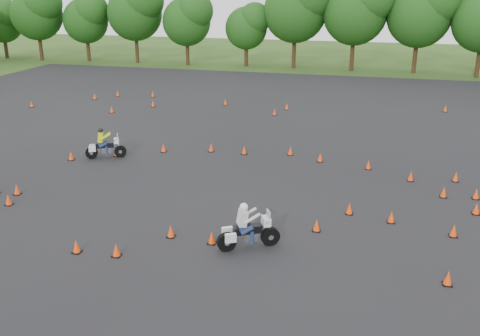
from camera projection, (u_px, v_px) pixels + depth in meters
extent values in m
plane|color=#2D5119|center=(213.00, 232.00, 20.06)|extent=(140.00, 140.00, 0.00)
plane|color=black|center=(250.00, 178.00, 25.54)|extent=(62.00, 62.00, 0.00)
cone|color=#FF430A|center=(17.00, 190.00, 23.53)|extent=(0.26, 0.26, 0.45)
cone|color=#FF430A|center=(31.00, 104.00, 39.90)|extent=(0.26, 0.26, 0.45)
cone|color=#FF430A|center=(153.00, 104.00, 40.04)|extent=(0.26, 0.26, 0.45)
cone|color=#FF430A|center=(211.00, 148.00, 29.47)|extent=(0.26, 0.26, 0.45)
cone|color=#FF430A|center=(95.00, 97.00, 42.59)|extent=(0.26, 0.26, 0.45)
cone|color=#FF430A|center=(8.00, 200.00, 22.42)|extent=(0.26, 0.26, 0.45)
cone|color=#FF430A|center=(454.00, 231.00, 19.64)|extent=(0.26, 0.26, 0.45)
cone|color=#FF430A|center=(476.00, 194.00, 23.05)|extent=(0.26, 0.26, 0.45)
cone|color=#FF430A|center=(274.00, 112.00, 37.49)|extent=(0.26, 0.26, 0.45)
cone|color=#FF430A|center=(163.00, 148.00, 29.41)|extent=(0.26, 0.26, 0.45)
cone|color=#FF430A|center=(112.00, 110.00, 38.24)|extent=(0.26, 0.26, 0.45)
cone|color=#FF430A|center=(369.00, 165.00, 26.72)|extent=(0.26, 0.26, 0.45)
cone|color=#FF430A|center=(76.00, 247.00, 18.47)|extent=(0.26, 0.26, 0.45)
cone|color=#FF430A|center=(448.00, 278.00, 16.50)|extent=(0.26, 0.26, 0.45)
cone|color=#FF430A|center=(320.00, 158.00, 27.81)|extent=(0.26, 0.26, 0.45)
cone|color=#FF430A|center=(476.00, 209.00, 21.53)|extent=(0.26, 0.26, 0.45)
cone|color=#FF430A|center=(411.00, 176.00, 25.14)|extent=(0.26, 0.26, 0.45)
cone|color=#FF430A|center=(445.00, 109.00, 38.50)|extent=(0.26, 0.26, 0.45)
cone|color=#FF430A|center=(116.00, 152.00, 28.71)|extent=(0.26, 0.26, 0.45)
cone|color=#FF430A|center=(225.00, 102.00, 40.62)|extent=(0.26, 0.26, 0.45)
cone|color=#FF430A|center=(116.00, 250.00, 18.23)|extent=(0.26, 0.26, 0.45)
cone|color=#FF430A|center=(349.00, 209.00, 21.55)|extent=(0.26, 0.26, 0.45)
cone|color=#FF430A|center=(317.00, 226.00, 20.07)|extent=(0.26, 0.26, 0.45)
cone|color=#FF430A|center=(290.00, 151.00, 28.91)|extent=(0.26, 0.26, 0.45)
cone|color=#FF430A|center=(171.00, 231.00, 19.60)|extent=(0.26, 0.26, 0.45)
cone|color=#FF430A|center=(266.00, 220.00, 20.53)|extent=(0.26, 0.26, 0.45)
cone|color=#FF430A|center=(287.00, 106.00, 39.20)|extent=(0.26, 0.26, 0.45)
cone|color=#FF430A|center=(444.00, 192.00, 23.23)|extent=(0.26, 0.26, 0.45)
cone|color=#FF430A|center=(71.00, 156.00, 28.09)|extent=(0.26, 0.26, 0.45)
cone|color=#FF430A|center=(456.00, 177.00, 25.07)|extent=(0.26, 0.26, 0.45)
cone|color=#FF430A|center=(391.00, 217.00, 20.79)|extent=(0.26, 0.26, 0.45)
cone|color=#FF430A|center=(118.00, 94.00, 43.73)|extent=(0.26, 0.26, 0.45)
cone|color=#FF430A|center=(212.00, 238.00, 19.11)|extent=(0.26, 0.26, 0.45)
cone|color=#FF430A|center=(244.00, 150.00, 29.03)|extent=(0.26, 0.26, 0.45)
cone|color=#FF430A|center=(153.00, 94.00, 43.45)|extent=(0.26, 0.26, 0.45)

